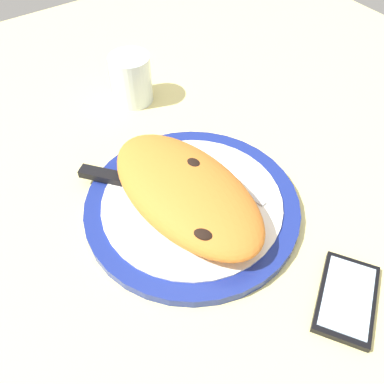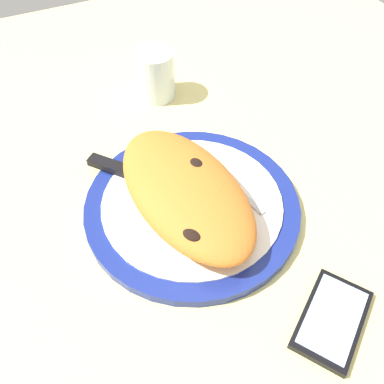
# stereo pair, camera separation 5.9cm
# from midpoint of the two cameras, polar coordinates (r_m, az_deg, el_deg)

# --- Properties ---
(ground_plane) EXTENTS (1.50, 1.50, 0.03)m
(ground_plane) POSITION_cam_midpoint_polar(r_m,az_deg,el_deg) (0.63, 2.67, -3.35)
(ground_plane) COLOR #E5D684
(plate) EXTENTS (0.32, 0.32, 0.02)m
(plate) POSITION_cam_midpoint_polar(r_m,az_deg,el_deg) (0.61, 2.75, -1.98)
(plate) COLOR navy
(plate) RESTS_ON ground_plane
(calzone) EXTENTS (0.29, 0.17, 0.06)m
(calzone) POSITION_cam_midpoint_polar(r_m,az_deg,el_deg) (0.58, 1.93, 0.11)
(calzone) COLOR orange
(calzone) RESTS_ON plate
(fork) EXTENTS (0.18, 0.05, 0.00)m
(fork) POSITION_cam_midpoint_polar(r_m,az_deg,el_deg) (0.64, 5.98, 2.44)
(fork) COLOR silver
(fork) RESTS_ON plate
(knife) EXTENTS (0.19, 0.16, 0.01)m
(knife) POSITION_cam_midpoint_polar(r_m,az_deg,el_deg) (0.64, -5.46, 2.31)
(knife) COLOR silver
(knife) RESTS_ON plate
(smartphone) EXTENTS (0.12, 0.14, 0.01)m
(smartphone) POSITION_cam_midpoint_polar(r_m,az_deg,el_deg) (0.56, 21.84, -16.23)
(smartphone) COLOR black
(smartphone) RESTS_ON ground_plane
(water_glass) EXTENTS (0.08, 0.08, 0.09)m
(water_glass) POSITION_cam_midpoint_polar(r_m,az_deg,el_deg) (0.81, -2.99, 15.45)
(water_glass) COLOR silver
(water_glass) RESTS_ON ground_plane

